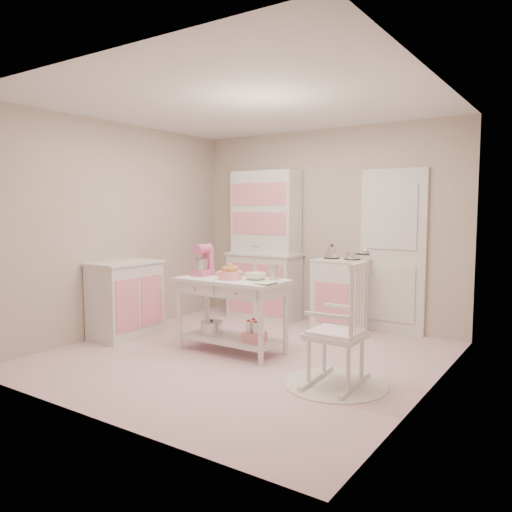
% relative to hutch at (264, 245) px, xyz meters
% --- Properties ---
extents(room_shell, '(3.84, 3.84, 2.62)m').
position_rel_hutch_xyz_m(room_shell, '(0.82, -1.66, 0.61)').
color(room_shell, '#CA7E90').
rests_on(room_shell, ground).
extents(door, '(0.82, 0.05, 2.04)m').
position_rel_hutch_xyz_m(door, '(1.77, 0.21, -0.02)').
color(door, white).
rests_on(door, ground).
extents(hutch, '(1.06, 0.50, 2.08)m').
position_rel_hutch_xyz_m(hutch, '(0.00, 0.00, 0.00)').
color(hutch, white).
rests_on(hutch, ground).
extents(stove, '(0.62, 0.57, 0.92)m').
position_rel_hutch_xyz_m(stove, '(1.20, -0.05, -0.58)').
color(stove, white).
rests_on(stove, ground).
extents(base_cabinet, '(0.54, 0.84, 0.92)m').
position_rel_hutch_xyz_m(base_cabinet, '(-0.81, -1.82, -0.58)').
color(base_cabinet, white).
rests_on(base_cabinet, ground).
extents(lace_rug, '(0.92, 0.92, 0.01)m').
position_rel_hutch_xyz_m(lace_rug, '(1.99, -1.91, -1.03)').
color(lace_rug, white).
rests_on(lace_rug, ground).
extents(rocking_chair, '(0.52, 0.74, 1.10)m').
position_rel_hutch_xyz_m(rocking_chair, '(1.99, -1.91, -0.49)').
color(rocking_chair, white).
rests_on(rocking_chair, ground).
extents(work_table, '(1.20, 0.60, 0.80)m').
position_rel_hutch_xyz_m(work_table, '(0.61, -1.59, -0.64)').
color(work_table, white).
rests_on(work_table, ground).
extents(stand_mixer, '(0.21, 0.29, 0.34)m').
position_rel_hutch_xyz_m(stand_mixer, '(0.19, -1.57, -0.07)').
color(stand_mixer, '#D35986').
rests_on(stand_mixer, work_table).
extents(cookie_tray, '(0.34, 0.24, 0.02)m').
position_rel_hutch_xyz_m(cookie_tray, '(0.46, -1.41, -0.23)').
color(cookie_tray, silver).
rests_on(cookie_tray, work_table).
extents(bread_basket, '(0.25, 0.25, 0.09)m').
position_rel_hutch_xyz_m(bread_basket, '(0.63, -1.64, -0.19)').
color(bread_basket, pink).
rests_on(bread_basket, work_table).
extents(mixing_bowl, '(0.23, 0.23, 0.07)m').
position_rel_hutch_xyz_m(mixing_bowl, '(0.87, -1.51, -0.20)').
color(mixing_bowl, white).
rests_on(mixing_bowl, work_table).
extents(metal_pitcher, '(0.10, 0.10, 0.17)m').
position_rel_hutch_xyz_m(metal_pitcher, '(1.05, -1.43, -0.16)').
color(metal_pitcher, silver).
rests_on(metal_pitcher, work_table).
extents(recipe_book, '(0.16, 0.21, 0.02)m').
position_rel_hutch_xyz_m(recipe_book, '(1.06, -1.71, -0.23)').
color(recipe_book, white).
rests_on(recipe_book, work_table).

